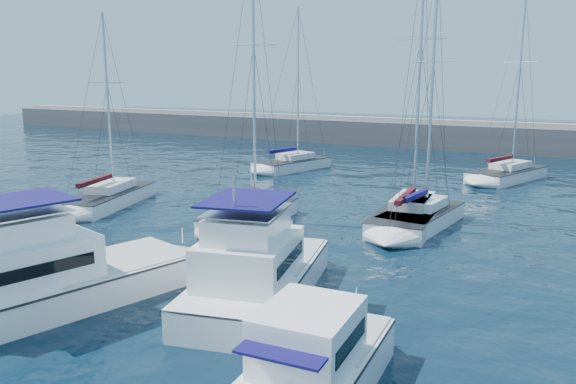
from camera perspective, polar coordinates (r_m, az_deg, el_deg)
The scene contains 11 objects.
ground at distance 23.16m, azimuth -5.78°, elevation -10.05°, with size 220.00×220.00×0.00m, color black.
breakwater at distance 71.10m, azimuth 18.87°, elevation 4.93°, with size 160.00×6.00×4.45m.
motor_yacht_port_inner at distance 23.03m, azimuth -23.39°, elevation -8.10°, with size 6.50×11.03×4.69m.
motor_yacht_stbd_inner at distance 21.68m, azimuth -3.30°, elevation -8.34°, with size 5.76×9.74×4.69m.
motor_yacht_stbd_outer at distance 15.72m, azimuth 2.76°, elevation -17.21°, with size 3.18×6.20×3.20m.
sailboat_mid_a at distance 39.88m, azimuth -17.84°, elevation -0.58°, with size 5.32×8.98×13.00m.
sailboat_mid_b at distance 33.12m, azimuth -3.85°, elevation -2.36°, with size 3.91×7.84×16.57m.
sailboat_mid_c at distance 33.84m, azimuth 13.42°, elevation -2.36°, with size 3.64×6.98×15.03m.
sailboat_mid_d at distance 34.12m, azimuth 12.31°, elevation -2.22°, with size 4.05×9.72×17.15m.
sailboat_back_a at distance 52.75m, azimuth 0.45°, elevation 2.86°, with size 4.95×8.32×15.03m.
sailboat_back_b at distance 50.78m, azimuth 21.36°, elevation 1.72°, with size 5.74×8.89×15.63m.
Camera 1 is at (12.39, -17.62, 8.51)m, focal length 35.00 mm.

